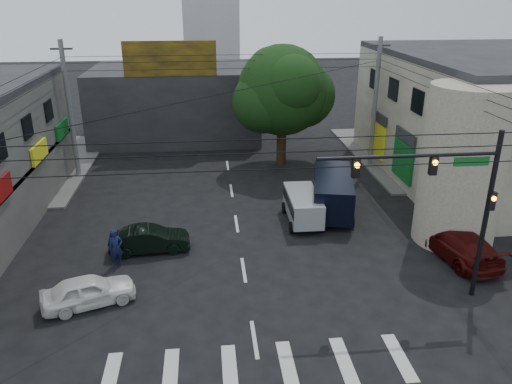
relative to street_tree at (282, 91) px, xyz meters
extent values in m
plane|color=black|center=(-4.00, -17.00, -5.47)|extent=(160.00, 160.00, 0.00)
cube|color=#514F4C|center=(14.00, 1.00, -5.40)|extent=(16.00, 16.00, 0.15)
cube|color=gray|center=(14.00, -4.00, -1.47)|extent=(14.00, 18.00, 8.00)
cylinder|color=gray|center=(7.00, -13.00, -1.47)|extent=(4.00, 4.00, 8.00)
cube|color=#232326|center=(-8.00, 9.00, -2.47)|extent=(14.00, 10.00, 6.00)
cube|color=olive|center=(-8.00, 4.10, 1.83)|extent=(7.00, 0.30, 2.60)
cylinder|color=black|center=(0.00, 0.00, -3.27)|extent=(0.70, 0.70, 4.40)
sphere|color=black|center=(0.00, 0.00, 0.03)|extent=(6.40, 6.40, 6.40)
cylinder|color=black|center=(5.50, -18.00, -1.87)|extent=(0.20, 0.20, 7.20)
cylinder|color=black|center=(2.00, -18.00, 0.83)|extent=(7.00, 0.14, 0.14)
cube|color=black|center=(3.00, -18.00, 0.43)|extent=(0.28, 0.22, 0.75)
cube|color=black|center=(0.00, -18.00, 0.43)|extent=(0.28, 0.22, 0.75)
sphere|color=orange|center=(3.00, -18.14, 0.58)|extent=(0.20, 0.20, 0.20)
sphere|color=orange|center=(0.00, -18.14, 0.58)|extent=(0.20, 0.20, 0.20)
cube|color=#0D5E1E|center=(4.50, -18.00, 0.53)|extent=(1.40, 0.06, 0.35)
cylinder|color=#59595B|center=(-14.50, -1.00, -0.87)|extent=(0.32, 0.32, 9.20)
cylinder|color=#59595B|center=(6.50, -1.00, -0.87)|extent=(0.32, 0.32, 9.20)
imported|color=black|center=(-8.46, -12.69, -4.83)|extent=(1.97, 4.10, 1.28)
imported|color=white|center=(-10.52, -17.05, -4.84)|extent=(3.84, 4.68, 1.27)
imported|color=#3E0908|center=(6.36, -14.90, -4.75)|extent=(3.49, 5.60, 1.46)
imported|color=#11173E|center=(-9.86, -14.00, -4.54)|extent=(1.06, 1.02, 1.86)
camera|label=1|loc=(-5.49, -35.05, 6.51)|focal=35.00mm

